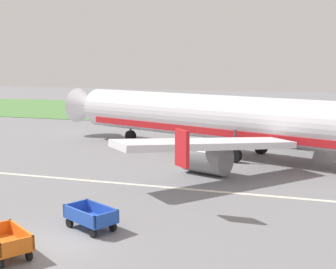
% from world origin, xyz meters
% --- Properties ---
extents(ground_plane, '(220.00, 220.00, 0.00)m').
position_xyz_m(ground_plane, '(0.00, 0.00, 0.00)').
color(ground_plane, slate).
extents(grass_strip, '(220.00, 28.00, 0.06)m').
position_xyz_m(grass_strip, '(0.00, 52.90, 0.03)').
color(grass_strip, '#518442').
rests_on(grass_strip, ground).
extents(apron_stripe, '(120.00, 0.36, 0.01)m').
position_xyz_m(apron_stripe, '(0.00, 9.95, 0.01)').
color(apron_stripe, silver).
rests_on(apron_stripe, ground).
extents(airplane, '(36.43, 29.66, 11.34)m').
position_xyz_m(airplane, '(3.64, 21.17, 3.05)').
color(airplane, silver).
rests_on(airplane, ground).
extents(baggage_cart_second_in_row, '(3.37, 2.57, 1.07)m').
position_xyz_m(baggage_cart_second_in_row, '(-1.34, -2.07, 0.60)').
color(baggage_cart_second_in_row, orange).
rests_on(baggage_cart_second_in_row, ground).
extents(baggage_cart_third_in_row, '(3.49, 2.39, 1.07)m').
position_xyz_m(baggage_cart_third_in_row, '(0.46, 1.79, 0.60)').
color(baggage_cart_third_in_row, '#234CB2').
rests_on(baggage_cart_third_in_row, ground).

